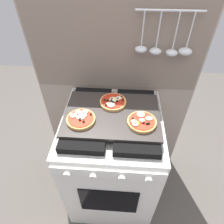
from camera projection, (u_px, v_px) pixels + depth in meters
The scene contains 7 objects.
ground_plane at pixel (112, 188), 1.75m from camera, with size 4.00×4.00×0.00m, color #4C4742.
kitchen_backsplash at pixel (116, 95), 1.46m from camera, with size 1.10×0.09×1.55m.
stove at pixel (112, 160), 1.44m from camera, with size 0.60×0.64×0.90m.
baking_tray at pixel (112, 114), 1.13m from camera, with size 0.54×0.38×0.02m, color #2D2826.
pizza_left at pixel (81, 118), 1.08m from camera, with size 0.16×0.16×0.03m.
pizza_right at pixel (142, 122), 1.06m from camera, with size 0.16×0.16×0.03m.
pizza_center at pixel (113, 102), 1.18m from camera, with size 0.16×0.16×0.03m.
Camera 1 is at (0.06, -0.81, 1.69)m, focal length 31.74 mm.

